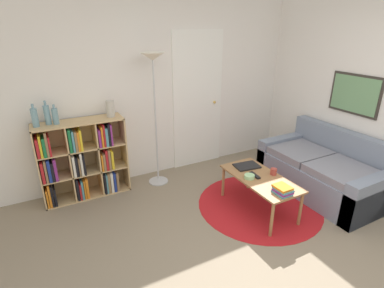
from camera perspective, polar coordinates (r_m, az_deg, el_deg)
The scene contains 17 objects.
ground_plane at distance 3.07m, azimuth 15.67°, elevation -23.24°, with size 14.00×14.00×0.00m, color gray.
wall_back at distance 4.38m, azimuth -5.10°, elevation 10.68°, with size 7.11×0.11×2.60m.
wall_right at distance 4.67m, azimuth 26.05°, elevation 9.42°, with size 0.08×5.47×2.60m.
rug at distance 3.97m, azimuth 12.65°, elevation -11.17°, with size 1.54×1.54×0.01m.
bookshelf at distance 4.11m, azimuth -20.25°, elevation -3.01°, with size 1.07×0.34×1.03m.
floor_lamp at distance 3.92m, azimuth -7.34°, elevation 12.64°, with size 0.31×0.31×1.81m.
couch at distance 4.46m, azimuth 23.94°, elevation -4.75°, with size 0.90×1.61×0.81m.
coffee_table at distance 3.69m, azimuth 12.84°, elevation -6.85°, with size 0.50×1.01×0.45m.
laptop at distance 3.89m, azimuth 10.39°, elevation -4.13°, with size 0.33×0.25×0.02m.
bowl at distance 3.61m, azimuth 10.89°, elevation -6.10°, with size 0.12×0.12×0.04m.
book_stack_on_table at distance 3.38m, azimuth 16.87°, elevation -8.39°, with size 0.17×0.19×0.08m.
cup at distance 3.75m, azimuth 15.26°, elevation -5.09°, with size 0.08×0.08×0.08m.
remote at distance 3.68m, azimuth 11.89°, elevation -5.84°, with size 0.06×0.18×0.02m.
bottle_left at distance 3.88m, azimuth -27.77°, elevation 4.51°, with size 0.07×0.07×0.27m.
bottle_middle at distance 3.91m, azimuth -25.88°, elevation 5.05°, with size 0.07×0.07×0.29m.
bottle_right at distance 3.89m, azimuth -24.60°, elevation 4.87°, with size 0.07×0.07×0.24m.
vase_on_shelf at distance 3.97m, azimuth -15.29°, elevation 6.51°, with size 0.10×0.10×0.21m.
Camera 1 is at (-1.64, -1.47, 2.14)m, focal length 28.00 mm.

